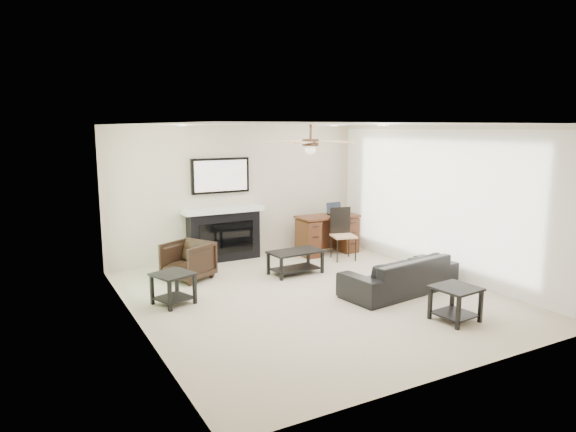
# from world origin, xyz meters

# --- Properties ---
(room_shell) EXTENTS (5.50, 5.54, 2.52)m
(room_shell) POSITION_xyz_m (0.19, 0.08, 1.68)
(room_shell) COLOR #BAAE95
(room_shell) RESTS_ON ground
(sofa) EXTENTS (1.98, 0.98, 0.55)m
(sofa) POSITION_xyz_m (1.26, -0.44, 0.28)
(sofa) COLOR black
(sofa) RESTS_ON ground
(armchair) EXTENTS (0.93, 0.92, 0.63)m
(armchair) POSITION_xyz_m (-1.34, 1.71, 0.31)
(armchair) COLOR black
(armchair) RESTS_ON ground
(coffee_table) EXTENTS (0.93, 0.56, 0.40)m
(coffee_table) POSITION_xyz_m (0.36, 1.16, 0.20)
(coffee_table) COLOR black
(coffee_table) RESTS_ON ground
(end_table_near) EXTENTS (0.57, 0.57, 0.45)m
(end_table_near) POSITION_xyz_m (1.11, -1.69, 0.23)
(end_table_near) COLOR black
(end_table_near) RESTS_ON ground
(end_table_left) EXTENTS (0.64, 0.64, 0.45)m
(end_table_left) POSITION_xyz_m (-1.89, 0.66, 0.23)
(end_table_left) COLOR black
(end_table_left) RESTS_ON ground
(fireplace_unit) EXTENTS (1.52, 0.34, 1.91)m
(fireplace_unit) POSITION_xyz_m (-0.36, 2.58, 0.95)
(fireplace_unit) COLOR black
(fireplace_unit) RESTS_ON ground
(desk) EXTENTS (1.22, 0.56, 0.76)m
(desk) POSITION_xyz_m (1.62, 2.12, 0.38)
(desk) COLOR #38150E
(desk) RESTS_ON ground
(desk_chair) EXTENTS (0.52, 0.53, 0.97)m
(desk_chair) POSITION_xyz_m (1.62, 1.57, 0.48)
(desk_chair) COLOR black
(desk_chair) RESTS_ON ground
(laptop) EXTENTS (0.33, 0.24, 0.23)m
(laptop) POSITION_xyz_m (1.82, 2.10, 0.88)
(laptop) COLOR black
(laptop) RESTS_ON desk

